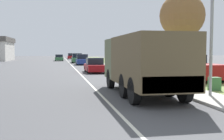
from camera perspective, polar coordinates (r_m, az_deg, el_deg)
name	(u,v)px	position (r m, az deg, el deg)	size (l,w,h in m)	color
ground_plane	(72,65)	(43.08, -8.22, 0.98)	(180.00, 180.00, 0.00)	#4C4C4F
lane_centre_stripe	(72,65)	(43.08, -8.22, 0.98)	(0.12, 120.00, 0.00)	silver
sidewalk_right	(101,65)	(43.52, -2.29, 1.12)	(1.80, 120.00, 0.12)	beige
grass_strip_right	(128,65)	(44.39, 3.33, 1.11)	(7.00, 120.00, 0.02)	olive
military_truck	(142,61)	(13.61, 6.20, 1.81)	(2.44, 7.59, 2.81)	#545B3D
car_nearest_ahead	(95,66)	(28.12, -3.54, 0.86)	(1.77, 4.46, 1.45)	maroon
car_second_ahead	(82,60)	(44.20, -6.07, 2.02)	(1.82, 4.05, 1.66)	navy
car_third_ahead	(77,59)	(52.08, -7.14, 2.32)	(1.88, 4.30, 1.74)	#336B3D
car_fourth_ahead	(59,58)	(63.44, -10.69, 2.43)	(1.82, 4.60, 1.41)	#336B3D
car_farthest_ahead	(71,56)	(77.71, -8.34, 2.75)	(1.79, 4.43, 1.59)	maroon
pickup_truck	(196,68)	(21.49, 16.79, 0.37)	(1.98, 5.10, 1.82)	maroon
lamp_post	(208,4)	(13.43, 18.89, 12.62)	(1.69, 0.24, 6.84)	gray
tree_mid_right	(182,16)	(28.35, 14.05, 10.64)	(4.34, 4.34, 7.70)	brown
utility_box	(214,84)	(15.98, 20.09, -2.64)	(0.55, 0.45, 0.70)	#3D7042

